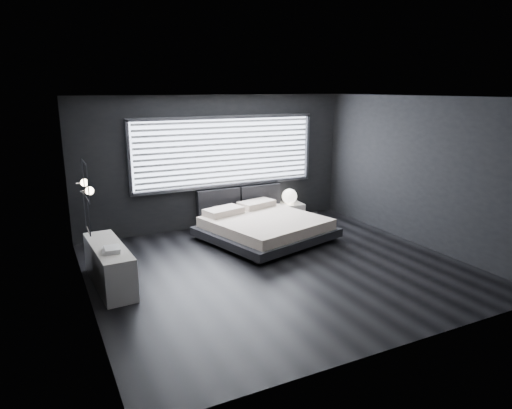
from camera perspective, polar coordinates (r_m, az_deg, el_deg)
name	(u,v)px	position (r m, az deg, el deg)	size (l,w,h in m)	color
room	(279,186)	(7.35, 2.95, 2.31)	(6.04, 6.00, 2.80)	black
window	(226,152)	(9.79, -3.77, 6.57)	(4.14, 0.09, 1.52)	white
headboard	(240,199)	(10.05, -2.04, 0.75)	(1.96, 0.16, 0.52)	black
sconce_near	(89,191)	(6.48, -20.11, 1.62)	(0.18, 0.11, 0.11)	silver
sconce_far	(84,183)	(7.07, -20.69, 2.57)	(0.18, 0.11, 0.11)	silver
wall_art_upper	(86,181)	(5.84, -20.52, 2.77)	(0.01, 0.48, 0.48)	#47474C
wall_art_lower	(87,214)	(6.19, -20.40, -1.09)	(0.01, 0.48, 0.48)	#47474C
bed	(264,226)	(9.08, 1.05, -2.73)	(2.68, 2.61, 0.57)	black
nightstand	(288,211)	(10.54, 4.03, -0.80)	(0.63, 0.52, 0.37)	white
orb_lamp	(289,196)	(10.42, 4.20, 1.03)	(0.34, 0.34, 0.34)	white
dresser	(109,265)	(7.32, -17.85, -7.26)	(0.54, 1.63, 0.64)	white
book_stack	(112,249)	(6.92, -17.61, -5.38)	(0.29, 0.36, 0.07)	white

